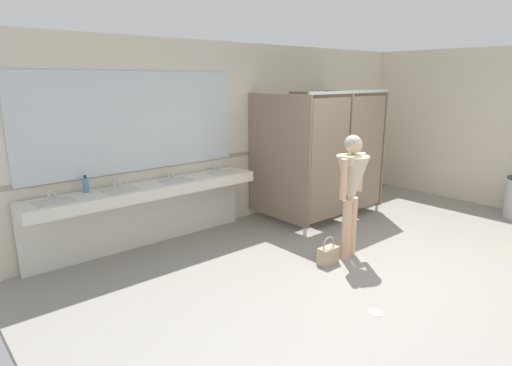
{
  "coord_description": "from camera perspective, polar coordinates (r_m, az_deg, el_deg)",
  "views": [
    {
      "loc": [
        -4.35,
        -2.57,
        2.22
      ],
      "look_at": [
        -1.3,
        0.97,
        1.07
      ],
      "focal_mm": 29.85,
      "sensor_mm": 36.0,
      "label": 1
    }
  ],
  "objects": [
    {
      "name": "vanity_counter",
      "position": [
        5.78,
        -14.4,
        -2.43
      ],
      "size": [
        3.09,
        0.52,
        1.0
      ],
      "color": "silver",
      "rests_on": "ground_plane"
    },
    {
      "name": "person_standing",
      "position": [
        5.35,
        12.7,
        0.08
      ],
      "size": [
        0.54,
        0.48,
        1.56
      ],
      "color": "#DBAD89",
      "rests_on": "ground_plane"
    },
    {
      "name": "wall_back",
      "position": [
        6.88,
        -1.18,
        6.77
      ],
      "size": [
        7.75,
        0.12,
        2.74
      ],
      "primitive_type": "cube",
      "color": "beige",
      "rests_on": "ground_plane"
    },
    {
      "name": "bathroom_stalls",
      "position": [
        6.9,
        9.43,
        4.07
      ],
      "size": [
        1.87,
        1.31,
        2.04
      ],
      "color": "#84705B",
      "rests_on": "ground_plane"
    },
    {
      "name": "mirror_panel",
      "position": [
        5.76,
        -15.84,
        7.89
      ],
      "size": [
        2.99,
        0.02,
        1.28
      ],
      "primitive_type": "cube",
      "color": "silver",
      "rests_on": "wall_back"
    },
    {
      "name": "wall_back_tile_band",
      "position": [
        6.88,
        -0.83,
        4.06
      ],
      "size": [
        7.75,
        0.01,
        0.06
      ],
      "primitive_type": "cube",
      "color": "#9E937F",
      "rests_on": "wall_back"
    },
    {
      "name": "handbag",
      "position": [
        5.35,
        9.65,
        -9.49
      ],
      "size": [
        0.26,
        0.14,
        0.36
      ],
      "color": "tan",
      "rests_on": "ground_plane"
    },
    {
      "name": "ground_plane",
      "position": [
        5.54,
        17.33,
        -11.02
      ],
      "size": [
        7.75,
        5.88,
        0.1
      ],
      "primitive_type": "cube",
      "color": "gray"
    },
    {
      "name": "soap_dispenser",
      "position": [
        5.49,
        -21.85,
        -0.24
      ],
      "size": [
        0.07,
        0.07,
        0.21
      ],
      "color": "teal",
      "rests_on": "vanity_counter"
    },
    {
      "name": "floor_drain_cover",
      "position": [
        4.48,
        15.66,
        -16.39
      ],
      "size": [
        0.14,
        0.14,
        0.01
      ],
      "primitive_type": "cylinder",
      "color": "#B7BABF",
      "rests_on": "ground_plane"
    }
  ]
}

